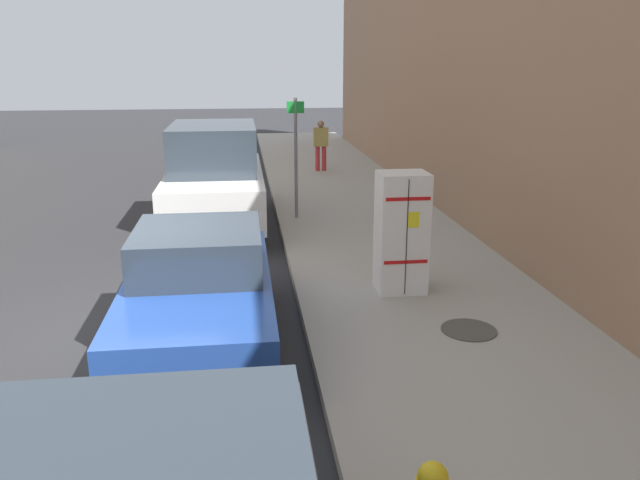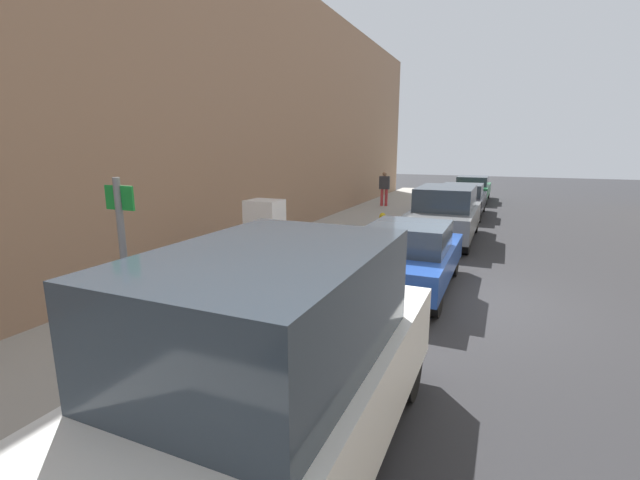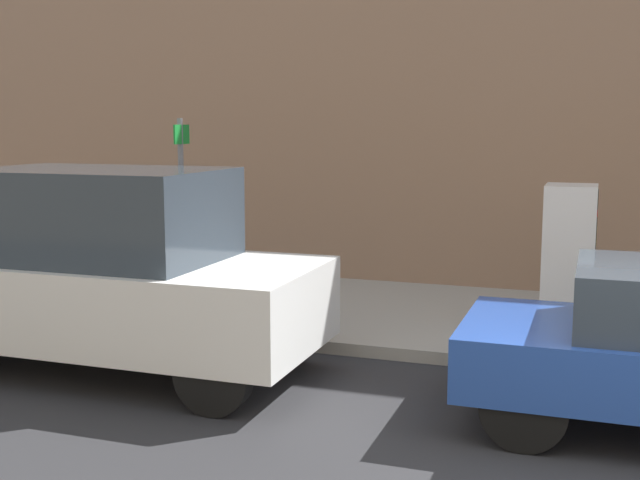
% 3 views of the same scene
% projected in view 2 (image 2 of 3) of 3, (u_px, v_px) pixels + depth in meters
% --- Properties ---
extents(ground_plane, '(80.00, 80.00, 0.00)m').
position_uv_depth(ground_plane, '(457.00, 299.00, 8.59)').
color(ground_plane, '#28282B').
extents(sidewalk_slab, '(3.72, 44.00, 0.15)m').
position_uv_depth(sidewalk_slab, '(274.00, 272.00, 10.21)').
color(sidewalk_slab, '#9E998E').
rests_on(sidewalk_slab, ground).
extents(building_facade_near, '(1.60, 39.60, 8.23)m').
position_uv_depth(building_facade_near, '(175.00, 100.00, 10.39)').
color(building_facade_near, '#937056').
rests_on(building_facade_near, ground).
extents(discarded_refrigerator, '(0.70, 0.61, 1.77)m').
position_uv_depth(discarded_refrigerator, '(265.00, 241.00, 9.08)').
color(discarded_refrigerator, white).
rests_on(discarded_refrigerator, sidewalk_slab).
extents(manhole_cover, '(0.70, 0.70, 0.02)m').
position_uv_depth(manhole_cover, '(280.00, 261.00, 10.85)').
color(manhole_cover, '#47443F').
rests_on(manhole_cover, sidewalk_slab).
extents(street_sign_post, '(0.36, 0.07, 2.56)m').
position_uv_depth(street_sign_post, '(127.00, 288.00, 4.37)').
color(street_sign_post, slate).
rests_on(street_sign_post, sidewalk_slab).
extents(fire_hydrant, '(0.22, 0.22, 0.84)m').
position_uv_depth(fire_hydrant, '(382.00, 226.00, 13.43)').
color(fire_hydrant, gold).
rests_on(fire_hydrant, sidewalk_slab).
extents(pedestrian_walking_far, '(0.48, 0.23, 1.68)m').
position_uv_depth(pedestrian_walking_far, '(384.00, 186.00, 20.92)').
color(pedestrian_walking_far, '#B73338').
rests_on(pedestrian_walking_far, sidewalk_slab).
extents(parked_van_white, '(1.97, 4.78, 2.17)m').
position_uv_depth(parked_van_white, '(272.00, 369.00, 3.75)').
color(parked_van_white, silver).
rests_on(parked_van_white, ground).
extents(parked_hatchback_blue, '(1.75, 3.96, 1.45)m').
position_uv_depth(parked_hatchback_blue, '(410.00, 255.00, 9.05)').
color(parked_hatchback_blue, '#23479E').
rests_on(parked_hatchback_blue, ground).
extents(parked_suv_gray, '(1.93, 4.68, 1.75)m').
position_uv_depth(parked_suv_gray, '(445.00, 213.00, 13.87)').
color(parked_suv_gray, slate).
rests_on(parked_suv_gray, ground).
extents(parked_sedan_dark, '(1.87, 4.44, 1.42)m').
position_uv_depth(parked_sedan_dark, '(462.00, 199.00, 18.90)').
color(parked_sedan_dark, black).
rests_on(parked_sedan_dark, ground).
extents(parked_sedan_green, '(1.79, 4.65, 1.39)m').
position_uv_depth(parked_sedan_green, '(472.00, 188.00, 24.16)').
color(parked_sedan_green, '#1E6038').
rests_on(parked_sedan_green, ground).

